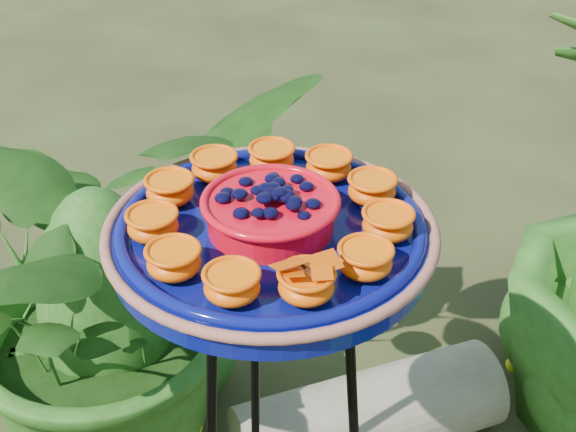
% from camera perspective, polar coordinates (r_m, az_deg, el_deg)
% --- Properties ---
extents(tripod_stand, '(0.35, 0.35, 0.83)m').
position_cam_1_polar(tripod_stand, '(1.29, -1.04, -14.41)').
color(tripod_stand, black).
rests_on(tripod_stand, ground).
extents(feeder_dish, '(0.49, 0.49, 0.10)m').
position_cam_1_polar(feeder_dish, '(1.05, -1.24, -0.89)').
color(feeder_dish, '#070D5C').
rests_on(feeder_dish, tripod_stand).
extents(driftwood_log, '(0.64, 0.36, 0.20)m').
position_cam_1_polar(driftwood_log, '(1.86, 5.78, -13.95)').
color(driftwood_log, gray).
rests_on(driftwood_log, ground).
extents(shrub_back_left, '(1.06, 1.06, 0.89)m').
position_cam_1_polar(shrub_back_left, '(1.68, -12.97, -4.72)').
color(shrub_back_left, '#214612').
rests_on(shrub_back_left, ground).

